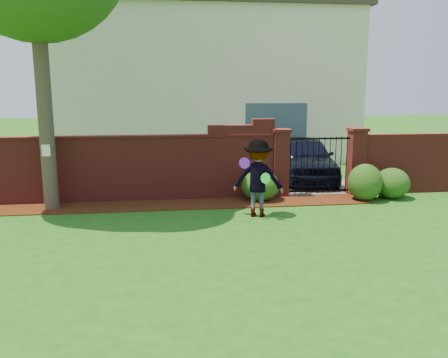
{
  "coord_description": "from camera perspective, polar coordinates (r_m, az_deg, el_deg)",
  "views": [
    {
      "loc": [
        -0.79,
        -8.35,
        3.0
      ],
      "look_at": [
        0.49,
        1.4,
        1.05
      ],
      "focal_mm": 37.26,
      "sensor_mm": 36.0,
      "label": 1
    }
  ],
  "objects": [
    {
      "name": "shrub_middle",
      "position": [
        12.97,
        16.92,
        -0.4
      ],
      "size": [
        0.91,
        0.91,
        1.0
      ],
      "primitive_type": "ellipsoid",
      "color": "#164314",
      "rests_on": "ground"
    },
    {
      "name": "paper_notice",
      "position": [
        11.99,
        -21.01,
        3.29
      ],
      "size": [
        0.2,
        0.01,
        0.28
      ],
      "primitive_type": "cube",
      "color": "white",
      "rests_on": "tree"
    },
    {
      "name": "driveway",
      "position": [
        17.17,
        7.11,
        1.09
      ],
      "size": [
        3.2,
        8.0,
        0.01
      ],
      "primitive_type": "cube",
      "color": "slate",
      "rests_on": "ground"
    },
    {
      "name": "man",
      "position": [
        10.84,
        4.15,
        0.06
      ],
      "size": [
        1.33,
        1.03,
        1.82
      ],
      "primitive_type": "imported",
      "rotation": [
        0.0,
        0.0,
        2.8
      ],
      "color": "gray",
      "rests_on": "ground"
    },
    {
      "name": "pillar_right",
      "position": [
        13.63,
        15.91,
        2.16
      ],
      "size": [
        0.5,
        0.5,
        1.88
      ],
      "color": "maroon",
      "rests_on": "ground"
    },
    {
      "name": "brick_wall_return",
      "position": [
        14.55,
        23.15,
        1.82
      ],
      "size": [
        4.0,
        0.25,
        1.7
      ],
      "primitive_type": "cube",
      "color": "maroon",
      "rests_on": "ground"
    },
    {
      "name": "frisbee_green",
      "position": [
        10.51,
        5.13,
        0.09
      ],
      "size": [
        0.22,
        0.2,
        0.24
      ],
      "primitive_type": "cylinder",
      "rotation": [
        1.43,
        0.0,
        -0.71
      ],
      "color": "green",
      "rests_on": "man"
    },
    {
      "name": "shrub_left",
      "position": [
        12.46,
        4.48,
        -0.8
      ],
      "size": [
        1.01,
        1.01,
        0.83
      ],
      "primitive_type": "ellipsoid",
      "color": "#164314",
      "rests_on": "ground"
    },
    {
      "name": "ground",
      "position": [
        8.91,
        -1.99,
        -8.5
      ],
      "size": [
        80.0,
        80.0,
        0.01
      ],
      "primitive_type": "cube",
      "color": "#1F5B16",
      "rests_on": "ground"
    },
    {
      "name": "pillar_left",
      "position": [
        12.92,
        6.91,
        2.03
      ],
      "size": [
        0.5,
        0.5,
        1.88
      ],
      "color": "maroon",
      "rests_on": "ground"
    },
    {
      "name": "brick_wall",
      "position": [
        12.59,
        -12.95,
        1.45
      ],
      "size": [
        8.7,
        0.31,
        2.16
      ],
      "color": "maroon",
      "rests_on": "ground"
    },
    {
      "name": "shrub_right",
      "position": [
        13.5,
        19.91,
        -0.48
      ],
      "size": [
        0.94,
        0.94,
        0.84
      ],
      "primitive_type": "ellipsoid",
      "color": "#164314",
      "rests_on": "ground"
    },
    {
      "name": "house",
      "position": [
        20.43,
        -2.49,
        11.67
      ],
      "size": [
        12.4,
        6.4,
        6.3
      ],
      "color": "#F2E9CA",
      "rests_on": "ground"
    },
    {
      "name": "frisbee_purple",
      "position": [
        10.47,
        2.53,
        1.96
      ],
      "size": [
        0.26,
        0.11,
        0.25
      ],
      "primitive_type": "cylinder",
      "rotation": [
        1.36,
        0.0,
        0.15
      ],
      "color": "#6F20CA",
      "rests_on": "man"
    },
    {
      "name": "mulch_bed",
      "position": [
        12.07,
        -8.02,
        -3.22
      ],
      "size": [
        11.1,
        1.08,
        0.03
      ],
      "primitive_type": "cube",
      "color": "#39190A",
      "rests_on": "ground"
    },
    {
      "name": "iron_gate",
      "position": [
        13.25,
        11.51,
        1.67
      ],
      "size": [
        1.78,
        0.03,
        1.6
      ],
      "color": "black",
      "rests_on": "ground"
    },
    {
      "name": "car",
      "position": [
        15.21,
        10.0,
        2.42
      ],
      "size": [
        2.15,
        4.37,
        1.44
      ],
      "primitive_type": "imported",
      "rotation": [
        0.0,
        0.0,
        -0.11
      ],
      "color": "black",
      "rests_on": "ground"
    }
  ]
}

